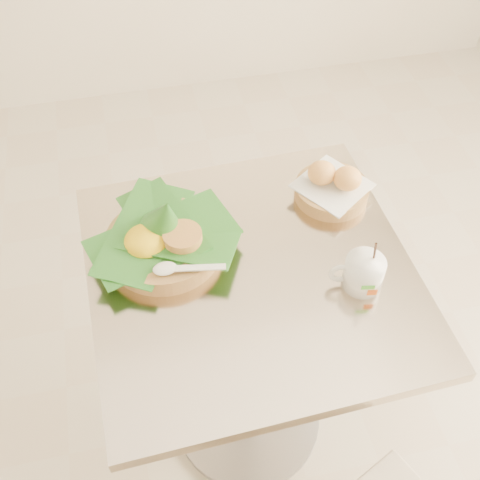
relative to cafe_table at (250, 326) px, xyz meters
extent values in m
plane|color=beige|center=(-0.10, 0.01, -0.53)|extent=(3.60, 3.60, 0.00)
cylinder|color=gray|center=(0.00, 0.00, -0.52)|extent=(0.44, 0.44, 0.03)
cylinder|color=gray|center=(0.00, 0.00, -0.16)|extent=(0.07, 0.07, 0.69)
cube|color=beige|center=(0.00, 0.00, 0.21)|extent=(0.72, 0.72, 0.03)
cylinder|color=#A78347|center=(-0.18, 0.10, 0.24)|extent=(0.26, 0.26, 0.04)
cone|color=#255217|center=(-0.17, 0.11, 0.32)|extent=(0.15, 0.16, 0.13)
ellipsoid|color=yellow|center=(-0.21, 0.09, 0.27)|extent=(0.10, 0.10, 0.05)
cylinder|color=#CC9347|center=(-0.13, 0.08, 0.28)|extent=(0.09, 0.09, 0.02)
cylinder|color=#A78347|center=(0.24, 0.18, 0.24)|extent=(0.18, 0.18, 0.04)
cube|color=white|center=(0.24, 0.18, 0.26)|extent=(0.21, 0.21, 0.01)
ellipsoid|color=orange|center=(0.22, 0.20, 0.29)|extent=(0.07, 0.07, 0.05)
ellipsoid|color=orange|center=(0.27, 0.17, 0.29)|extent=(0.07, 0.07, 0.05)
cylinder|color=white|center=(0.22, -0.09, 0.26)|extent=(0.08, 0.08, 0.07)
torus|color=white|center=(0.17, -0.08, 0.26)|extent=(0.05, 0.02, 0.05)
cylinder|color=#3F1D12|center=(0.22, -0.09, 0.29)|extent=(0.08, 0.08, 0.01)
cylinder|color=black|center=(0.24, -0.08, 0.31)|extent=(0.03, 0.04, 0.11)
cube|color=green|center=(0.21, -0.13, 0.27)|extent=(0.03, 0.01, 0.01)
cube|color=orange|center=(0.23, -0.13, 0.25)|extent=(0.02, 0.00, 0.02)
camera|label=1|loc=(-0.20, -0.78, 1.25)|focal=45.00mm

